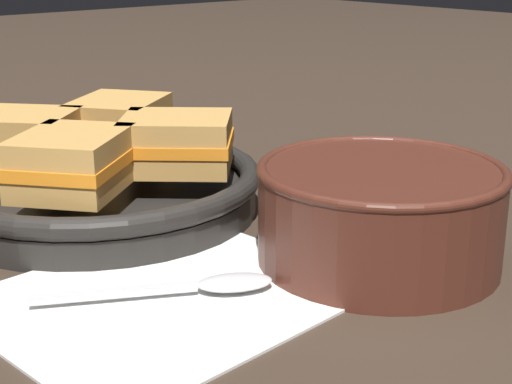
% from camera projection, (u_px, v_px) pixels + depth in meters
% --- Properties ---
extents(ground_plane, '(4.00, 4.00, 0.00)m').
position_uv_depth(ground_plane, '(243.00, 247.00, 0.61)').
color(ground_plane, '#382B21').
extents(napkin, '(0.25, 0.21, 0.00)m').
position_uv_depth(napkin, '(166.00, 295.00, 0.53)').
color(napkin, white).
rests_on(napkin, ground_plane).
extents(soup_bowl, '(0.18, 0.18, 0.08)m').
position_uv_depth(soup_bowl, '(380.00, 208.00, 0.57)').
color(soup_bowl, '#4C2319').
rests_on(soup_bowl, ground_plane).
extents(spoon, '(0.15, 0.10, 0.01)m').
position_uv_depth(spoon, '(202.00, 285.00, 0.53)').
color(spoon, silver).
rests_on(spoon, napkin).
extents(skillet, '(0.28, 0.28, 0.04)m').
position_uv_depth(skillet, '(101.00, 189.00, 0.68)').
color(skillet, black).
rests_on(skillet, ground_plane).
extents(sandwich_near_left, '(0.12, 0.12, 0.05)m').
position_uv_depth(sandwich_near_left, '(119.00, 123.00, 0.74)').
color(sandwich_near_left, '#C18E47').
rests_on(sandwich_near_left, skillet).
extents(sandwich_near_right, '(0.12, 0.12, 0.05)m').
position_uv_depth(sandwich_near_right, '(20.00, 139.00, 0.68)').
color(sandwich_near_right, '#C18E47').
rests_on(sandwich_near_right, skillet).
extents(sandwich_far_left, '(0.12, 0.12, 0.05)m').
position_uv_depth(sandwich_far_left, '(72.00, 162.00, 0.61)').
color(sandwich_far_left, '#C18E47').
rests_on(sandwich_far_left, skillet).
extents(sandwich_far_right, '(0.12, 0.12, 0.05)m').
position_uv_depth(sandwich_far_right, '(177.00, 143.00, 0.66)').
color(sandwich_far_right, '#C18E47').
rests_on(sandwich_far_right, skillet).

